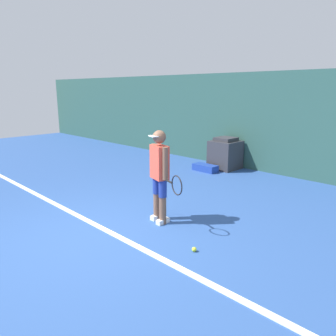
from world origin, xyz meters
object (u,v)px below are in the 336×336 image
tennis_ball (194,249)px  equipment_bag (205,168)px  tennis_player (160,173)px  covered_chair (225,154)px

tennis_ball → equipment_bag: (-2.82, 3.76, 0.06)m
equipment_bag → tennis_player: bearing=-63.1°
tennis_ball → equipment_bag: size_ratio=0.10×
tennis_player → tennis_ball: tennis_player is taller
tennis_ball → tennis_player: bearing=160.0°
covered_chair → equipment_bag: bearing=-108.1°
tennis_player → covered_chair: 4.28m
tennis_player → tennis_ball: 1.46m
tennis_ball → equipment_bag: 4.70m
tennis_ball → covered_chair: (-2.61, 4.40, 0.39)m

